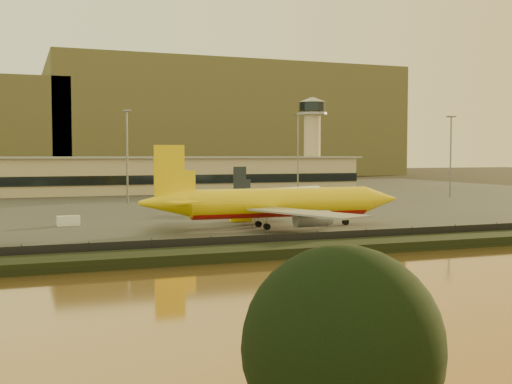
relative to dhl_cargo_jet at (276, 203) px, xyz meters
The scene contains 13 objects.
ground 14.14m from the dhl_cargo_jet, 116.21° to the right, with size 900.00×900.00×0.00m, color black.
embankment 29.83m from the dhl_cargo_jet, 101.50° to the right, with size 320.00×7.00×1.40m, color black.
tarmac 83.36m from the dhl_cargo_jet, 94.06° to the left, with size 320.00×220.00×0.20m, color #2D2D2D.
perimeter_fence 25.88m from the dhl_cargo_jet, 103.28° to the right, with size 300.00×0.05×2.20m, color black.
terminal_building 115.41m from the dhl_cargo_jet, 100.19° to the left, with size 202.00×25.00×12.60m.
control_tower 136.26m from the dhl_cargo_jet, 61.69° to the left, with size 11.20×11.20×35.50m.
apron_light_masts 64.63m from the dhl_cargo_jet, 81.78° to the left, with size 152.20×12.20×25.40m.
distant_hills 330.19m from the dhl_cargo_jet, 94.64° to the left, with size 470.00×160.00×70.00m.
dhl_cargo_jet is the anchor object (origin of this frame).
white_narrowbody_jet 43.85m from the dhl_cargo_jet, 65.61° to the left, with size 34.91×32.97×10.51m.
gse_vehicle_yellow 13.49m from the dhl_cargo_jet, 100.89° to the left, with size 4.31×1.94×1.94m, color yellow.
gse_vehicle_white 39.25m from the dhl_cargo_jet, 154.56° to the left, with size 4.14×1.86×1.86m, color white.
shore_tree 93.59m from the dhl_cargo_jet, 110.80° to the right, with size 7.80×7.24×10.41m.
Camera 1 is at (-38.46, -95.62, 13.59)m, focal length 45.00 mm.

